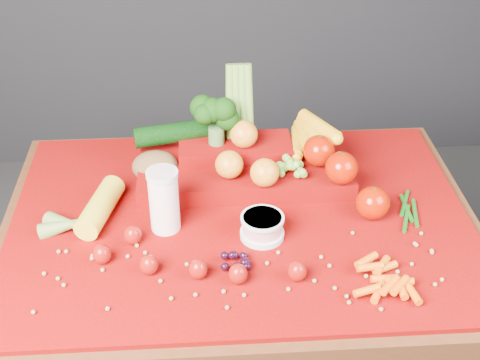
{
  "coord_description": "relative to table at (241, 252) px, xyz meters",
  "views": [
    {
      "loc": [
        -0.08,
        -1.22,
        1.69
      ],
      "look_at": [
        0.0,
        0.02,
        0.85
      ],
      "focal_mm": 50.0,
      "sensor_mm": 36.0,
      "label": 1
    }
  ],
  "objects": [
    {
      "name": "baby_carrot_pile",
      "position": [
        0.28,
        -0.24,
        0.12
      ],
      "size": [
        0.18,
        0.17,
        0.03
      ],
      "primitive_type": null,
      "color": "#E95A08",
      "rests_on": "red_cloth"
    },
    {
      "name": "red_cloth",
      "position": [
        0.0,
        0.0,
        0.1
      ],
      "size": [
        1.05,
        0.75,
        0.01
      ],
      "primitive_type": "cube",
      "color": "#760403",
      "rests_on": "table"
    },
    {
      "name": "soybean_scatter",
      "position": [
        0.0,
        -0.2,
        0.11
      ],
      "size": [
        0.84,
        0.24,
        0.01
      ],
      "primitive_type": null,
      "color": "#A18045",
      "rests_on": "red_cloth"
    },
    {
      "name": "strawberry_scatter",
      "position": [
        -0.13,
        -0.17,
        0.13
      ],
      "size": [
        0.44,
        0.18,
        0.05
      ],
      "color": "#991D0B",
      "rests_on": "red_cloth"
    },
    {
      "name": "potato",
      "position": [
        -0.2,
        0.17,
        0.15
      ],
      "size": [
        0.12,
        0.08,
        0.08
      ],
      "primitive_type": "ellipsoid",
      "color": "#523722",
      "rests_on": "red_cloth"
    },
    {
      "name": "table",
      "position": [
        0.0,
        0.0,
        0.0
      ],
      "size": [
        1.1,
        0.8,
        0.75
      ],
      "color": "#391C0D",
      "rests_on": "ground"
    },
    {
      "name": "corn_ear",
      "position": [
        -0.36,
        -0.01,
        0.13
      ],
      "size": [
        0.22,
        0.25,
        0.06
      ],
      "rotation": [
        0.0,
        0.0,
        1.31
      ],
      "color": "yellow",
      "rests_on": "red_cloth"
    },
    {
      "name": "milk_glass",
      "position": [
        -0.17,
        -0.03,
        0.19
      ],
      "size": [
        0.07,
        0.07,
        0.15
      ],
      "rotation": [
        0.0,
        0.0,
        -0.32
      ],
      "color": "white",
      "rests_on": "red_cloth"
    },
    {
      "name": "dark_grape_cluster",
      "position": [
        -0.02,
        -0.17,
        0.12
      ],
      "size": [
        0.06,
        0.05,
        0.03
      ],
      "primitive_type": null,
      "color": "black",
      "rests_on": "red_cloth"
    },
    {
      "name": "produce_mound",
      "position": [
        0.05,
        0.15,
        0.17
      ],
      "size": [
        0.59,
        0.35,
        0.27
      ],
      "color": "#760403",
      "rests_on": "red_cloth"
    },
    {
      "name": "yogurt_bowl",
      "position": [
        0.04,
        -0.08,
        0.14
      ],
      "size": [
        0.1,
        0.1,
        0.05
      ],
      "rotation": [
        0.0,
        0.0,
        -0.29
      ],
      "color": "silver",
      "rests_on": "red_cloth"
    },
    {
      "name": "green_bean_pile",
      "position": [
        0.39,
        -0.01,
        0.11
      ],
      "size": [
        0.14,
        0.12,
        0.01
      ],
      "primitive_type": null,
      "color": "#124F12",
      "rests_on": "red_cloth"
    }
  ]
}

